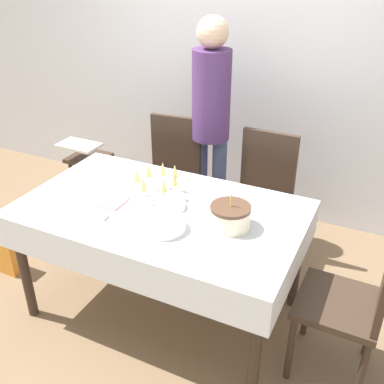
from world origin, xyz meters
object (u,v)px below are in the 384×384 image
(dining_chair_right_end, at_px, (358,296))
(person_standing, at_px, (211,112))
(dining_chair_far_right, at_px, (261,195))
(birthday_cake, at_px, (230,216))
(dining_chair_far_left, at_px, (171,175))
(plate_stack_dessert, at_px, (170,205))
(gift_bag, at_px, (8,254))
(champagne_tray, at_px, (158,184))
(plate_stack_main, at_px, (163,224))
(high_chair, at_px, (88,166))

(dining_chair_right_end, bearing_deg, person_standing, 141.72)
(dining_chair_far_right, xyz_separation_m, birthday_cake, (0.07, -0.81, 0.29))
(dining_chair_right_end, relative_size, birthday_cake, 4.48)
(dining_chair_far_left, height_order, dining_chair_right_end, same)
(plate_stack_dessert, height_order, gift_bag, plate_stack_dessert)
(dining_chair_right_end, distance_m, champagne_tray, 1.25)
(birthday_cake, xyz_separation_m, plate_stack_main, (-0.31, -0.18, -0.03))
(birthday_cake, bearing_deg, dining_chair_right_end, 0.74)
(dining_chair_far_left, xyz_separation_m, dining_chair_far_right, (0.73, 0.00, 0.00))
(champagne_tray, distance_m, plate_stack_dessert, 0.17)
(high_chair, bearing_deg, birthday_cake, -25.94)
(plate_stack_dessert, distance_m, person_standing, 1.01)
(high_chair, bearing_deg, person_standing, 13.64)
(person_standing, bearing_deg, dining_chair_far_right, -21.18)
(birthday_cake, height_order, champagne_tray, birthday_cake)
(dining_chair_far_right, distance_m, dining_chair_right_end, 1.11)
(dining_chair_right_end, xyz_separation_m, high_chair, (-2.25, 0.75, -0.06))
(person_standing, bearing_deg, high_chair, -166.36)
(dining_chair_right_end, relative_size, plate_stack_main, 4.11)
(plate_stack_dessert, distance_m, high_chair, 1.41)
(person_standing, height_order, gift_bag, person_standing)
(high_chair, distance_m, gift_bag, 0.95)
(dining_chair_far_left, relative_size, plate_stack_main, 4.11)
(dining_chair_right_end, height_order, champagne_tray, dining_chair_right_end)
(high_chair, bearing_deg, champagne_tray, -31.27)
(birthday_cake, relative_size, high_chair, 0.31)
(dining_chair_far_left, distance_m, champagne_tray, 0.81)
(person_standing, distance_m, gift_bag, 1.80)
(plate_stack_dessert, bearing_deg, high_chair, 148.54)
(dining_chair_right_end, height_order, plate_stack_dessert, dining_chair_right_end)
(dining_chair_far_right, distance_m, plate_stack_main, 1.05)
(birthday_cake, relative_size, person_standing, 0.13)
(champagne_tray, height_order, gift_bag, champagne_tray)
(dining_chair_far_right, height_order, gift_bag, dining_chair_far_right)
(champagne_tray, xyz_separation_m, high_chair, (-1.05, 0.64, -0.37))
(champagne_tray, relative_size, plate_stack_dessert, 1.94)
(dining_chair_far_left, height_order, dining_chair_far_right, same)
(birthday_cake, height_order, plate_stack_main, birthday_cake)
(dining_chair_far_right, bearing_deg, person_standing, 158.82)
(champagne_tray, bearing_deg, dining_chair_right_end, -5.28)
(birthday_cake, xyz_separation_m, person_standing, (-0.56, 1.00, 0.20))
(plate_stack_main, distance_m, high_chair, 1.59)
(champagne_tray, xyz_separation_m, person_standing, (-0.05, 0.88, 0.17))
(birthday_cake, xyz_separation_m, gift_bag, (-1.65, -0.13, -0.69))
(dining_chair_far_left, xyz_separation_m, gift_bag, (-0.85, -0.94, -0.41))
(dining_chair_far_right, bearing_deg, gift_bag, -149.20)
(dining_chair_right_end, relative_size, gift_bag, 3.61)
(gift_bag, bearing_deg, dining_chair_right_end, 3.31)
(person_standing, xyz_separation_m, gift_bag, (-1.09, -1.13, -0.89))
(dining_chair_far_right, relative_size, high_chair, 1.38)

